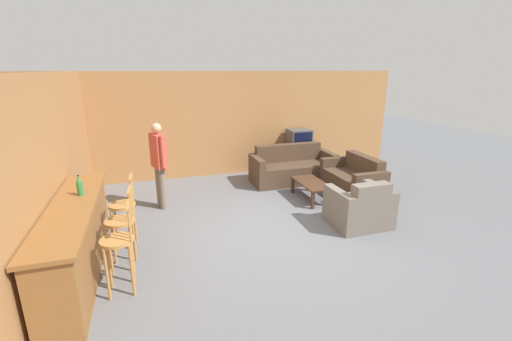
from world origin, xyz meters
name	(u,v)px	position (x,y,z in m)	size (l,w,h in m)	color
ground_plane	(277,232)	(0.00, 0.00, 0.00)	(24.00, 24.00, 0.00)	slate
wall_back	(227,124)	(0.00, 3.59, 1.30)	(9.40, 0.08, 2.60)	#B27A47
wall_left	(64,154)	(-3.29, 1.29, 1.30)	(0.08, 8.59, 2.60)	#B27A47
bar_counter	(77,240)	(-2.95, -0.32, 0.50)	(0.55, 2.80, 0.98)	brown
bar_chair_near	(119,247)	(-2.39, -0.90, 0.61)	(0.39, 0.39, 1.14)	#B77F42
bar_chair_mid	(121,227)	(-2.39, -0.34, 0.61)	(0.42, 0.42, 1.14)	#B77F42
bar_chair_far	(124,210)	(-2.39, 0.26, 0.61)	(0.42, 0.42, 1.14)	#B77F42
couch_far	(292,169)	(1.33, 2.45, 0.32)	(2.00, 0.87, 0.87)	#4C3828
armchair_near	(360,208)	(1.46, -0.18, 0.32)	(0.97, 0.82, 0.85)	#70665B
loveseat_right	(353,180)	(2.25, 1.24, 0.31)	(0.80, 1.48, 0.84)	#4C3828
coffee_table	(312,185)	(1.24, 1.21, 0.32)	(0.51, 1.04, 0.37)	#472D1E
tv_unit	(298,160)	(1.85, 3.22, 0.31)	(1.01, 0.48, 0.62)	#513823
tv	(299,139)	(1.85, 3.22, 0.87)	(0.57, 0.52, 0.51)	#4C4C4C
bottle	(80,186)	(-2.89, 0.05, 1.12)	(0.08, 0.08, 0.29)	#2D7F3D
person_by_window	(159,161)	(-1.78, 1.72, 0.95)	(0.30, 0.56, 1.68)	#756B5B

